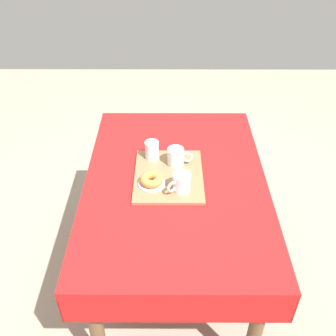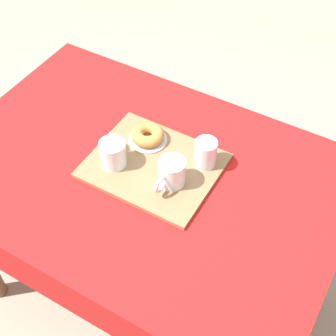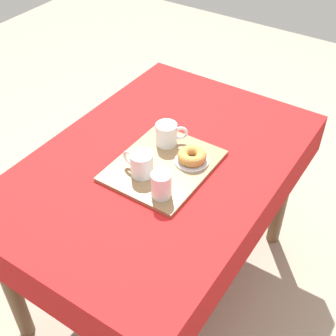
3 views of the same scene
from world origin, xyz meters
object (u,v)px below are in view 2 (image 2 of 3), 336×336
(dining_table, at_px, (143,191))
(tea_mug_right, at_px, (171,174))
(tea_mug_left, at_px, (113,154))
(donut_plate_left, at_px, (148,140))
(water_glass_near, at_px, (205,154))
(sugar_donut_left, at_px, (148,135))
(serving_tray, at_px, (154,165))

(dining_table, height_order, tea_mug_right, tea_mug_right)
(tea_mug_left, xyz_separation_m, tea_mug_right, (0.20, 0.02, 0.00))
(tea_mug_right, height_order, donut_plate_left, tea_mug_right)
(water_glass_near, distance_m, sugar_donut_left, 0.21)
(serving_tray, height_order, sugar_donut_left, sugar_donut_left)
(tea_mug_left, bearing_deg, tea_mug_right, 5.18)
(water_glass_near, bearing_deg, serving_tray, -148.61)
(dining_table, height_order, sugar_donut_left, sugar_donut_left)
(serving_tray, relative_size, sugar_donut_left, 3.70)
(tea_mug_left, relative_size, tea_mug_right, 0.88)
(dining_table, distance_m, donut_plate_left, 0.17)
(tea_mug_left, distance_m, sugar_donut_left, 0.14)
(donut_plate_left, bearing_deg, sugar_donut_left, 0.00)
(serving_tray, bearing_deg, water_glass_near, 31.39)
(donut_plate_left, bearing_deg, water_glass_near, 1.22)
(dining_table, height_order, donut_plate_left, donut_plate_left)
(water_glass_near, xyz_separation_m, donut_plate_left, (-0.21, -0.00, -0.04))
(tea_mug_left, xyz_separation_m, sugar_donut_left, (0.04, 0.14, -0.01))
(serving_tray, distance_m, tea_mug_left, 0.13)
(tea_mug_right, relative_size, sugar_donut_left, 1.15)
(serving_tray, height_order, tea_mug_left, tea_mug_left)
(dining_table, bearing_deg, sugar_donut_left, 112.99)
(donut_plate_left, xyz_separation_m, sugar_donut_left, (0.00, 0.00, 0.02))
(tea_mug_left, relative_size, sugar_donut_left, 1.02)
(dining_table, xyz_separation_m, serving_tray, (0.02, 0.03, 0.11))
(water_glass_near, xyz_separation_m, sugar_donut_left, (-0.21, -0.00, -0.02))
(tea_mug_left, relative_size, water_glass_near, 1.18)
(tea_mug_left, bearing_deg, sugar_donut_left, 73.23)
(serving_tray, distance_m, sugar_donut_left, 0.11)
(tea_mug_left, bearing_deg, water_glass_near, 29.62)
(tea_mug_left, distance_m, water_glass_near, 0.29)
(dining_table, relative_size, serving_tray, 3.17)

